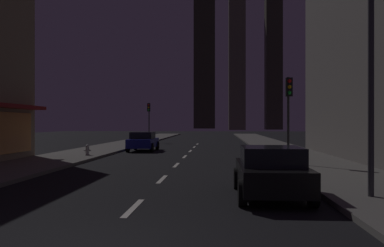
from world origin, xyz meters
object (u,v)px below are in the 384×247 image
at_px(street_lamp_right, 340,14).
at_px(fire_hydrant_far_left, 87,150).
at_px(car_parked_far, 143,141).
at_px(traffic_light_near_right, 289,101).
at_px(car_parked_near, 271,171).
at_px(traffic_light_far_left, 149,113).

bearing_deg(street_lamp_right, fire_hydrant_far_left, 130.25).
bearing_deg(car_parked_far, traffic_light_near_right, -49.96).
bearing_deg(street_lamp_right, car_parked_near, 163.73).
distance_m(car_parked_near, car_parked_far, 20.33).
height_order(traffic_light_near_right, traffic_light_far_left, same).
relative_size(traffic_light_far_left, street_lamp_right, 0.64).
relative_size(car_parked_near, car_parked_far, 1.00).
bearing_deg(fire_hydrant_far_left, traffic_light_near_right, -22.07).
bearing_deg(traffic_light_far_left, fire_hydrant_far_left, -91.15).
relative_size(car_parked_far, street_lamp_right, 0.64).
height_order(car_parked_near, traffic_light_near_right, traffic_light_near_right).
bearing_deg(fire_hydrant_far_left, car_parked_far, 69.66).
bearing_deg(traffic_light_far_left, street_lamp_right, -71.87).
bearing_deg(car_parked_far, traffic_light_far_left, 97.90).
height_order(fire_hydrant_far_left, traffic_light_far_left, traffic_light_far_left).
bearing_deg(car_parked_far, car_parked_near, -69.26).
relative_size(fire_hydrant_far_left, traffic_light_far_left, 0.16).
xyz_separation_m(car_parked_far, fire_hydrant_far_left, (-2.30, -6.21, -0.29)).
bearing_deg(car_parked_near, traffic_light_far_left, 105.55).
xyz_separation_m(car_parked_near, traffic_light_near_right, (1.90, 8.18, 2.45)).
bearing_deg(traffic_light_far_left, traffic_light_near_right, -65.84).
height_order(car_parked_near, fire_hydrant_far_left, car_parked_near).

